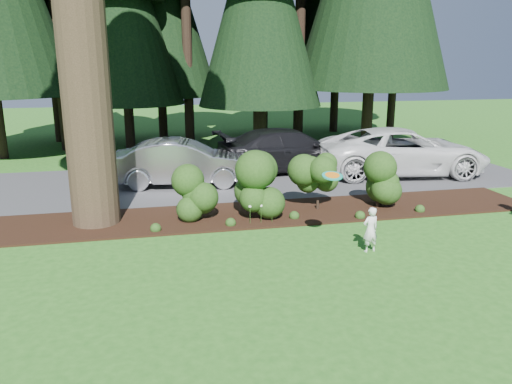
{
  "coord_description": "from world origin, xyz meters",
  "views": [
    {
      "loc": [
        -3.14,
        -9.97,
        4.25
      ],
      "look_at": [
        -0.76,
        0.94,
        1.3
      ],
      "focal_mm": 35.0,
      "sensor_mm": 36.0,
      "label": 1
    }
  ],
  "objects_px": {
    "car_silver_wagon": "(183,163)",
    "frisbee": "(332,176)",
    "car_dark_suv": "(289,150)",
    "car_white_suv": "(402,151)",
    "child": "(370,230)"
  },
  "relations": [
    {
      "from": "child",
      "to": "car_dark_suv",
      "type": "bearing_deg",
      "value": -103.49
    },
    {
      "from": "car_white_suv",
      "to": "car_dark_suv",
      "type": "relative_size",
      "value": 1.11
    },
    {
      "from": "car_silver_wagon",
      "to": "child",
      "type": "bearing_deg",
      "value": -145.9
    },
    {
      "from": "car_silver_wagon",
      "to": "child",
      "type": "xyz_separation_m",
      "value": [
        3.69,
        -7.18,
        -0.29
      ]
    },
    {
      "from": "car_white_suv",
      "to": "frisbee",
      "type": "bearing_deg",
      "value": 149.29
    },
    {
      "from": "car_silver_wagon",
      "to": "car_dark_suv",
      "type": "bearing_deg",
      "value": -64.05
    },
    {
      "from": "child",
      "to": "frisbee",
      "type": "relative_size",
      "value": 2.29
    },
    {
      "from": "child",
      "to": "car_white_suv",
      "type": "bearing_deg",
      "value": -132.57
    },
    {
      "from": "car_silver_wagon",
      "to": "car_dark_suv",
      "type": "distance_m",
      "value": 4.48
    },
    {
      "from": "car_silver_wagon",
      "to": "frisbee",
      "type": "xyz_separation_m",
      "value": [
        2.81,
        -6.93,
        0.95
      ]
    },
    {
      "from": "car_silver_wagon",
      "to": "car_dark_suv",
      "type": "xyz_separation_m",
      "value": [
        4.24,
        1.46,
        0.04
      ]
    },
    {
      "from": "car_silver_wagon",
      "to": "frisbee",
      "type": "height_order",
      "value": "frisbee"
    },
    {
      "from": "car_dark_suv",
      "to": "frisbee",
      "type": "xyz_separation_m",
      "value": [
        -1.43,
        -8.39,
        0.92
      ]
    },
    {
      "from": "car_silver_wagon",
      "to": "car_white_suv",
      "type": "bearing_deg",
      "value": -83.37
    },
    {
      "from": "car_white_suv",
      "to": "frisbee",
      "type": "height_order",
      "value": "frisbee"
    }
  ]
}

